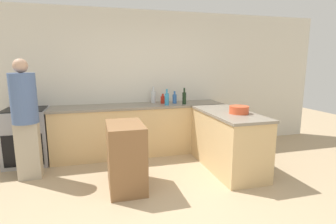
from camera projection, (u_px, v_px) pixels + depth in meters
ground_plane at (171, 211)px, 3.06m from camera, size 14.00×14.00×0.00m
wall_back at (136, 81)px, 5.14m from camera, size 8.00×0.06×2.70m
counter_back at (140, 129)px, 4.97m from camera, size 3.18×0.67×0.94m
counter_peninsula at (227, 140)px, 4.27m from camera, size 0.69×1.57×0.94m
range_oven at (27, 137)px, 4.46m from camera, size 0.70×0.65×0.95m
island_table at (126, 156)px, 3.56m from camera, size 0.48×0.75×0.91m
mixing_bowl at (239, 110)px, 4.03m from camera, size 0.30×0.30×0.12m
wine_bottle_dark at (184, 98)px, 4.94m from camera, size 0.07×0.07×0.31m
water_bottle_blue at (175, 98)px, 5.06m from camera, size 0.08×0.08×0.24m
vinegar_bottle_clear at (153, 96)px, 5.11m from camera, size 0.09×0.09×0.32m
dish_soap_bottle at (167, 99)px, 4.83m from camera, size 0.08×0.08×0.30m
hot_sauce_bottle at (163, 100)px, 5.05m from camera, size 0.09×0.09×0.19m
person_by_range at (25, 116)px, 3.78m from camera, size 0.35×0.35×1.77m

